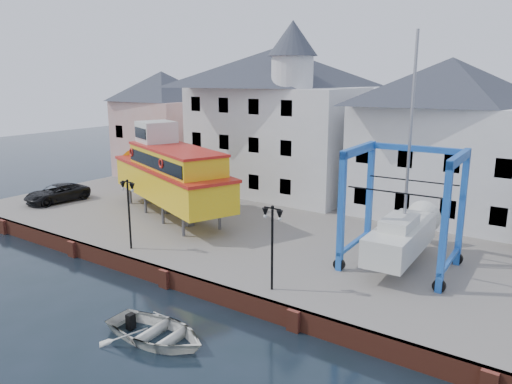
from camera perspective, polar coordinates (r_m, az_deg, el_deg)
The scene contains 12 objects.
ground at distance 27.58m, azimuth -10.28°, elevation -10.64°, with size 140.00×140.00×0.00m, color black.
hardstanding at distance 35.43m, azimuth 2.40°, elevation -4.05°, with size 44.00×22.00×1.00m, color slate.
quay_wall at distance 27.45m, azimuth -10.17°, elevation -9.62°, with size 44.00×0.47×1.00m.
building_pink at distance 50.92m, azimuth -10.55°, elevation 7.60°, with size 8.00×7.00×10.30m.
building_white_main at distance 42.81m, azimuth 2.35°, elevation 8.35°, with size 14.00×8.30×14.00m.
building_white_right at distance 37.89m, azimuth 20.88°, elevation 5.67°, with size 12.00×8.00×11.20m.
lamp_post_left at distance 29.83m, azimuth -14.41°, elevation -0.52°, with size 1.12×0.32×4.20m.
lamp_post_right at distance 23.37m, azimuth 1.88°, elevation -3.95°, with size 1.12×0.32×4.20m.
tour_boat at distance 36.98m, azimuth -10.27°, elevation 2.32°, with size 15.59×9.05×6.68m.
travel_lift at distance 28.16m, azimuth 16.68°, elevation -3.86°, with size 5.93×8.20×12.26m.
van at distance 43.27m, azimuth -21.79°, elevation -0.13°, with size 2.33×5.05×1.40m, color black.
motorboat_b at distance 22.71m, azimuth -11.29°, elevation -16.27°, with size 3.49×4.89×1.01m, color silver.
Camera 1 is at (18.17, -17.48, 11.18)m, focal length 35.00 mm.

